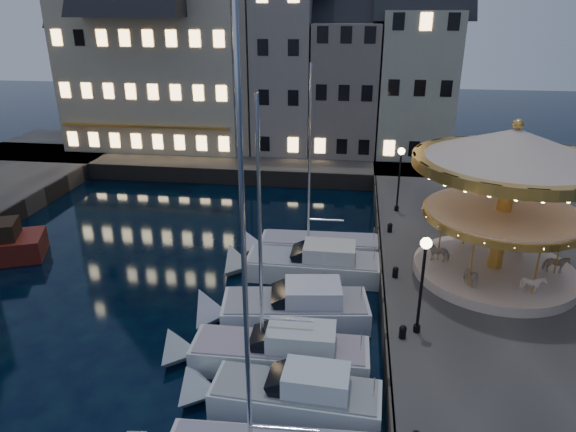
# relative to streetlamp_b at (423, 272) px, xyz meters

# --- Properties ---
(ground) EXTENTS (160.00, 160.00, 0.00)m
(ground) POSITION_rel_streetlamp_b_xyz_m (-7.20, -1.00, -4.02)
(ground) COLOR black
(ground) RESTS_ON ground
(quay_east) EXTENTS (16.00, 56.00, 1.30)m
(quay_east) POSITION_rel_streetlamp_b_xyz_m (6.80, 5.00, -3.37)
(quay_east) COLOR #474442
(quay_east) RESTS_ON ground
(quay_north) EXTENTS (44.00, 12.00, 1.30)m
(quay_north) POSITION_rel_streetlamp_b_xyz_m (-15.20, 27.00, -3.37)
(quay_north) COLOR #474442
(quay_north) RESTS_ON ground
(quaywall_e) EXTENTS (0.15, 44.00, 1.30)m
(quaywall_e) POSITION_rel_streetlamp_b_xyz_m (-1.20, 5.00, -3.37)
(quaywall_e) COLOR #47423A
(quaywall_e) RESTS_ON ground
(quaywall_n) EXTENTS (48.00, 0.15, 1.30)m
(quaywall_n) POSITION_rel_streetlamp_b_xyz_m (-13.20, 21.00, -3.37)
(quaywall_n) COLOR #47423A
(quaywall_n) RESTS_ON ground
(streetlamp_b) EXTENTS (0.44, 0.44, 4.17)m
(streetlamp_b) POSITION_rel_streetlamp_b_xyz_m (0.00, 0.00, 0.00)
(streetlamp_b) COLOR black
(streetlamp_b) RESTS_ON quay_east
(streetlamp_c) EXTENTS (0.44, 0.44, 4.17)m
(streetlamp_c) POSITION_rel_streetlamp_b_xyz_m (0.00, 13.50, 0.00)
(streetlamp_c) COLOR black
(streetlamp_c) RESTS_ON quay_east
(bollard_b) EXTENTS (0.30, 0.30, 0.57)m
(bollard_b) POSITION_rel_streetlamp_b_xyz_m (-0.60, -0.50, -2.41)
(bollard_b) COLOR black
(bollard_b) RESTS_ON quay_east
(bollard_c) EXTENTS (0.30, 0.30, 0.57)m
(bollard_c) POSITION_rel_streetlamp_b_xyz_m (-0.60, 4.50, -2.41)
(bollard_c) COLOR black
(bollard_c) RESTS_ON quay_east
(bollard_d) EXTENTS (0.30, 0.30, 0.57)m
(bollard_d) POSITION_rel_streetlamp_b_xyz_m (-0.60, 10.00, -2.41)
(bollard_d) COLOR black
(bollard_d) RESTS_ON quay_east
(townhouse_na) EXTENTS (5.50, 8.00, 12.80)m
(townhouse_na) POSITION_rel_streetlamp_b_xyz_m (-26.70, 29.00, 3.76)
(townhouse_na) COLOR gray
(townhouse_na) RESTS_ON quay_north
(townhouse_nb) EXTENTS (6.16, 8.00, 13.80)m
(townhouse_nb) POSITION_rel_streetlamp_b_xyz_m (-21.25, 29.00, 4.26)
(townhouse_nb) COLOR slate
(townhouse_nb) RESTS_ON quay_north
(townhouse_nc) EXTENTS (6.82, 8.00, 14.80)m
(townhouse_nc) POSITION_rel_streetlamp_b_xyz_m (-15.20, 29.00, 4.76)
(townhouse_nc) COLOR gray
(townhouse_nc) RESTS_ON quay_north
(townhouse_nd) EXTENTS (5.50, 8.00, 15.80)m
(townhouse_nd) POSITION_rel_streetlamp_b_xyz_m (-9.45, 29.00, 5.26)
(townhouse_nd) COLOR gray
(townhouse_nd) RESTS_ON quay_north
(townhouse_ne) EXTENTS (6.16, 8.00, 12.80)m
(townhouse_ne) POSITION_rel_streetlamp_b_xyz_m (-4.00, 29.00, 3.76)
(townhouse_ne) COLOR slate
(townhouse_ne) RESTS_ON quay_north
(townhouse_nf) EXTENTS (6.82, 8.00, 13.80)m
(townhouse_nf) POSITION_rel_streetlamp_b_xyz_m (2.05, 29.00, 4.26)
(townhouse_nf) COLOR #A7A891
(townhouse_nf) RESTS_ON quay_north
(hotel_corner) EXTENTS (17.60, 9.00, 16.80)m
(hotel_corner) POSITION_rel_streetlamp_b_xyz_m (-21.20, 29.00, 5.76)
(hotel_corner) COLOR #C1B697
(hotel_corner) RESTS_ON quay_north
(motorboat_b) EXTENTS (7.06, 2.32, 2.15)m
(motorboat_b) POSITION_rel_streetlamp_b_xyz_m (-4.89, -3.72, -3.38)
(motorboat_b) COLOR silver
(motorboat_b) RESTS_ON ground
(motorboat_c) EXTENTS (8.08, 2.15, 10.75)m
(motorboat_c) POSITION_rel_streetlamp_b_xyz_m (-5.80, -1.36, -3.34)
(motorboat_c) COLOR silver
(motorboat_c) RESTS_ON ground
(motorboat_d) EXTENTS (7.78, 3.48, 2.15)m
(motorboat_d) POSITION_rel_streetlamp_b_xyz_m (-5.59, 1.95, -3.38)
(motorboat_d) COLOR silver
(motorboat_d) RESTS_ON ground
(motorboat_e) EXTENTS (8.14, 2.39, 2.15)m
(motorboat_e) POSITION_rel_streetlamp_b_xyz_m (-5.17, 6.41, -3.37)
(motorboat_e) COLOR silver
(motorboat_e) RESTS_ON ground
(motorboat_f) EXTENTS (7.88, 2.26, 10.46)m
(motorboat_f) POSITION_rel_streetlamp_b_xyz_m (-5.17, 8.92, -3.49)
(motorboat_f) COLOR silver
(motorboat_f) RESTS_ON ground
(carousel) EXTENTS (8.79, 8.79, 7.69)m
(carousel) POSITION_rel_streetlamp_b_xyz_m (4.19, 5.37, 2.35)
(carousel) COLOR beige
(carousel) RESTS_ON quay_east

